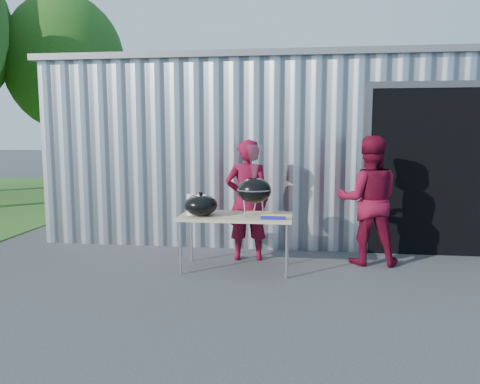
# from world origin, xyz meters

# --- Properties ---
(ground) EXTENTS (80.00, 80.00, 0.00)m
(ground) POSITION_xyz_m (0.00, 0.00, 0.00)
(ground) COLOR #38383B
(building) EXTENTS (8.20, 6.20, 3.10)m
(building) POSITION_xyz_m (0.92, 4.59, 1.54)
(building) COLOR silver
(building) RESTS_ON ground
(tree_far) EXTENTS (3.76, 3.76, 6.23)m
(tree_far) POSITION_xyz_m (-6.50, 9.00, 4.05)
(tree_far) COLOR #442D19
(tree_far) RESTS_ON ground
(folding_table) EXTENTS (1.50, 0.75, 0.75)m
(folding_table) POSITION_xyz_m (0.20, 0.56, 0.71)
(folding_table) COLOR tan
(folding_table) RESTS_ON ground
(kettle_grill) EXTENTS (0.46, 0.46, 0.94)m
(kettle_grill) POSITION_xyz_m (0.45, 0.54, 1.17)
(kettle_grill) COLOR black
(kettle_grill) RESTS_ON folding_table
(grill_lid) EXTENTS (0.44, 0.44, 0.32)m
(grill_lid) POSITION_xyz_m (-0.26, 0.46, 0.89)
(grill_lid) COLOR black
(grill_lid) RESTS_ON folding_table
(paper_towels) EXTENTS (0.12, 0.12, 0.28)m
(paper_towels) POSITION_xyz_m (-0.40, 0.51, 0.89)
(paper_towels) COLOR white
(paper_towels) RESTS_ON folding_table
(white_tub) EXTENTS (0.20, 0.15, 0.10)m
(white_tub) POSITION_xyz_m (-0.35, 0.75, 0.80)
(white_tub) COLOR white
(white_tub) RESTS_ON folding_table
(foil_box) EXTENTS (0.32, 0.06, 0.06)m
(foil_box) POSITION_xyz_m (0.72, 0.31, 0.78)
(foil_box) COLOR #181799
(foil_box) RESTS_ON folding_table
(person_cook) EXTENTS (0.70, 0.52, 1.75)m
(person_cook) POSITION_xyz_m (0.30, 1.08, 0.88)
(person_cook) COLOR maroon
(person_cook) RESTS_ON ground
(person_bystander) EXTENTS (0.89, 0.70, 1.81)m
(person_bystander) POSITION_xyz_m (2.01, 1.10, 0.90)
(person_bystander) COLOR maroon
(person_bystander) RESTS_ON ground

